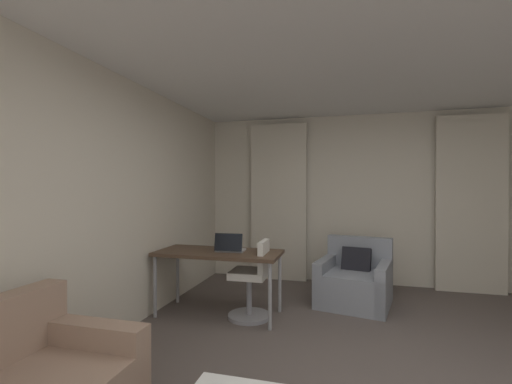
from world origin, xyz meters
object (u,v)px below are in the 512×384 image
object	(u,v)px
desk	(219,256)
armchair	(355,282)
desk_chair	(253,283)
laptop	(230,248)

from	to	relation	value
desk	armchair	bearing A→B (deg)	27.52
desk_chair	laptop	size ratio (longest dim) A/B	2.61
armchair	desk_chair	distance (m)	1.39
desk_chair	laptop	distance (m)	0.48
armchair	desk	distance (m)	1.77
desk	desk_chair	distance (m)	0.50
armchair	desk	world-z (taller)	armchair
armchair	desk	xyz separation A→B (m)	(-1.53, -0.80, 0.40)
laptop	desk_chair	bearing A→B (deg)	-3.07
armchair	desk_chair	size ratio (longest dim) A/B	1.14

